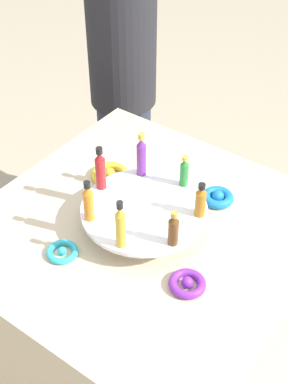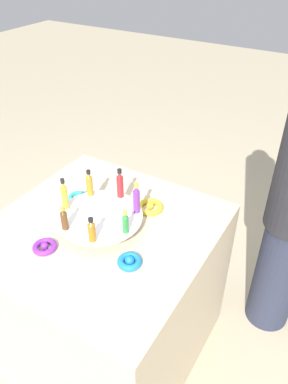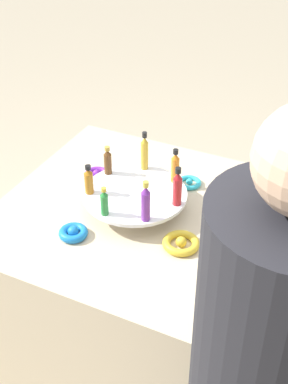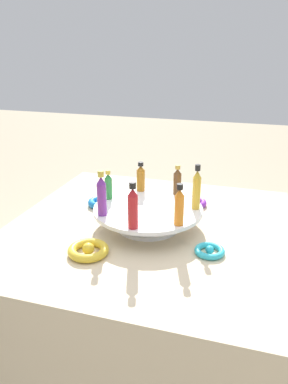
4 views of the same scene
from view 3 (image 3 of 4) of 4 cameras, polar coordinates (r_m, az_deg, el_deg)
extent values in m
plane|color=tan|center=(2.32, -0.76, -17.36)|extent=(12.00, 12.00, 0.00)
cube|color=beige|center=(2.02, -0.84, -10.63)|extent=(0.87, 0.87, 0.78)
cylinder|color=white|center=(1.76, -0.95, -1.65)|extent=(0.20, 0.20, 0.01)
cylinder|color=white|center=(1.75, -0.96, -0.93)|extent=(0.10, 0.10, 0.04)
cylinder|color=white|center=(1.73, -0.97, -0.17)|extent=(0.34, 0.34, 0.01)
cylinder|color=#288438|center=(1.62, -4.23, -1.37)|extent=(0.02, 0.02, 0.07)
cone|color=#288438|center=(1.59, -4.30, -0.15)|extent=(0.02, 0.02, 0.02)
cylinder|color=gold|center=(1.58, -4.32, 0.26)|extent=(0.02, 0.02, 0.01)
cylinder|color=#702D93|center=(1.58, 0.18, -1.54)|extent=(0.03, 0.03, 0.10)
cone|color=#702D93|center=(1.55, 0.18, 0.23)|extent=(0.03, 0.03, 0.02)
cylinder|color=gold|center=(1.54, 0.18, 0.83)|extent=(0.02, 0.02, 0.02)
cylinder|color=#B21E23|center=(1.65, 3.59, 0.09)|extent=(0.03, 0.03, 0.10)
cone|color=#B21E23|center=(1.62, 3.67, 1.77)|extent=(0.03, 0.03, 0.02)
cylinder|color=black|center=(1.61, 3.69, 2.34)|extent=(0.02, 0.02, 0.02)
cylinder|color=orange|center=(1.76, 3.33, 2.36)|extent=(0.03, 0.03, 0.09)
cone|color=orange|center=(1.73, 3.39, 3.83)|extent=(0.03, 0.03, 0.02)
cylinder|color=black|center=(1.72, 3.41, 4.32)|extent=(0.02, 0.02, 0.02)
cylinder|color=gold|center=(1.82, 0.06, 3.89)|extent=(0.02, 0.02, 0.10)
cone|color=gold|center=(1.79, 0.06, 5.56)|extent=(0.02, 0.02, 0.02)
cylinder|color=black|center=(1.78, 0.06, 6.13)|extent=(0.02, 0.02, 0.02)
cylinder|color=brown|center=(1.80, -3.88, 3.02)|extent=(0.03, 0.03, 0.07)
cone|color=brown|center=(1.78, -3.93, 4.23)|extent=(0.03, 0.03, 0.02)
cylinder|color=#B79338|center=(1.77, -3.95, 4.63)|extent=(0.02, 0.02, 0.01)
cylinder|color=#AD6B19|center=(1.71, -5.89, 0.95)|extent=(0.03, 0.03, 0.07)
cone|color=#AD6B19|center=(1.69, -5.98, 2.20)|extent=(0.03, 0.03, 0.02)
cylinder|color=black|center=(1.68, -6.01, 2.62)|extent=(0.02, 0.02, 0.01)
torus|color=purple|center=(1.92, -5.07, 1.87)|extent=(0.09, 0.09, 0.02)
sphere|color=purple|center=(1.92, -5.08, 1.97)|extent=(0.03, 0.03, 0.03)
torus|color=blue|center=(1.66, -7.55, -4.33)|extent=(0.09, 0.09, 0.03)
sphere|color=blue|center=(1.66, -7.56, -4.20)|extent=(0.04, 0.04, 0.04)
torus|color=gold|center=(1.62, 3.97, -5.47)|extent=(0.11, 0.11, 0.02)
sphere|color=gold|center=(1.61, 3.98, -5.34)|extent=(0.03, 0.03, 0.03)
torus|color=#2DB7CC|center=(1.88, 4.86, 1.01)|extent=(0.08, 0.08, 0.02)
sphere|color=#2DB7CC|center=(1.88, 4.86, 1.09)|extent=(0.02, 0.02, 0.02)
cylinder|color=#232328|center=(1.01, 12.80, -19.12)|extent=(0.27, 0.27, 0.75)
camera|label=1|loc=(2.45, -6.17, 34.03)|focal=50.00mm
camera|label=2|loc=(1.62, -50.37, 21.67)|focal=35.00mm
camera|label=4|loc=(1.69, 37.73, 9.59)|focal=35.00mm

